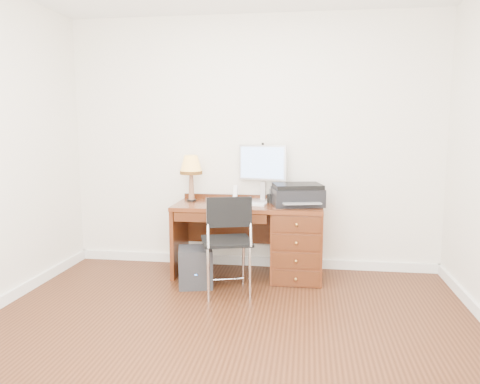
% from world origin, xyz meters
% --- Properties ---
extents(ground, '(4.00, 4.00, 0.00)m').
position_xyz_m(ground, '(0.00, 0.00, 0.00)').
color(ground, '#35190C').
rests_on(ground, ground).
extents(room_shell, '(4.00, 4.00, 4.00)m').
position_xyz_m(room_shell, '(0.00, 0.63, 0.05)').
color(room_shell, white).
rests_on(room_shell, ground).
extents(desk, '(1.50, 0.67, 0.75)m').
position_xyz_m(desk, '(0.32, 1.40, 0.41)').
color(desk, '#5D2813').
rests_on(desk, ground).
extents(monitor, '(0.51, 0.21, 0.59)m').
position_xyz_m(monitor, '(0.11, 1.63, 1.12)').
color(monitor, silver).
rests_on(monitor, desk).
extents(keyboard, '(0.45, 0.17, 0.02)m').
position_xyz_m(keyboard, '(-0.04, 1.37, 0.76)').
color(keyboard, white).
rests_on(keyboard, desk).
extents(mouse_pad, '(0.20, 0.20, 0.04)m').
position_xyz_m(mouse_pad, '(0.48, 1.35, 0.76)').
color(mouse_pad, black).
rests_on(mouse_pad, desk).
extents(printer, '(0.56, 0.48, 0.22)m').
position_xyz_m(printer, '(0.50, 1.41, 0.86)').
color(printer, black).
rests_on(printer, desk).
extents(leg_lamp, '(0.24, 0.24, 0.48)m').
position_xyz_m(leg_lamp, '(-0.62, 1.50, 1.11)').
color(leg_lamp, black).
rests_on(leg_lamp, desk).
extents(phone, '(0.09, 0.09, 0.17)m').
position_xyz_m(phone, '(-0.16, 1.53, 0.80)').
color(phone, white).
rests_on(phone, desk).
extents(pen_cup, '(0.07, 0.07, 0.09)m').
position_xyz_m(pen_cup, '(0.22, 1.50, 0.80)').
color(pen_cup, black).
rests_on(pen_cup, desk).
extents(chair, '(0.55, 0.55, 0.93)m').
position_xyz_m(chair, '(-0.13, 0.78, 0.57)').
color(chair, black).
rests_on(chair, ground).
extents(equipment_box, '(0.39, 0.39, 0.37)m').
position_xyz_m(equipment_box, '(-0.46, 1.00, 0.19)').
color(equipment_box, black).
rests_on(equipment_box, ground).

